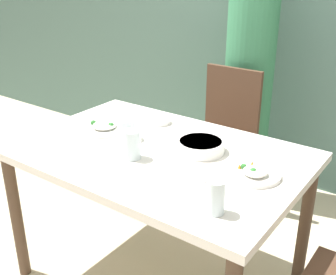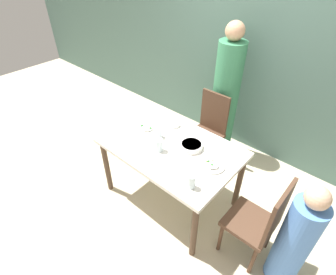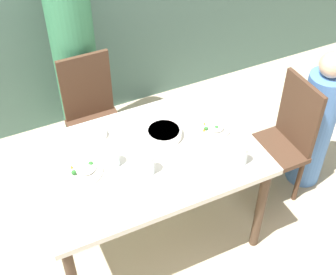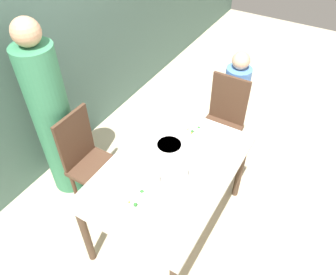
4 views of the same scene
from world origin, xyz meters
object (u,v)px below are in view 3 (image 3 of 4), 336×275
Objects in this scene: bowl_curry at (164,133)px; person_adult at (75,59)px; chair_child_spot at (282,140)px; person_child at (315,126)px; glass_water_tall at (113,158)px; plate_rice_adult at (82,170)px; chair_adult_spot at (94,115)px.

person_adult is at bearing 103.89° from bowl_curry.
person_child is (0.29, 0.00, 0.02)m from chair_child_spot.
person_adult reaches higher than chair_child_spot.
chair_child_spot is 0.29m from person_child.
person_child reaches higher than glass_water_tall.
chair_child_spot is at bearing -46.18° from person_adult.
glass_water_tall is (-1.22, 0.04, 0.31)m from chair_child_spot.
glass_water_tall reaches higher than bowl_curry.
bowl_curry is (0.25, -1.02, -0.02)m from person_adult.
chair_child_spot is 1.44m from plate_rice_adult.
plate_rice_adult is (-0.56, -0.08, -0.01)m from bowl_curry.
chair_child_spot is at bearing -8.75° from bowl_curry.
bowl_curry is 0.38m from glass_water_tall.
person_adult is 7.72× the size of bowl_curry.
plate_rice_adult is at bearing -172.31° from bowl_curry.
glass_water_tall is at bearing -98.60° from chair_adult_spot.
chair_child_spot reaches higher than glass_water_tall.
person_adult reaches higher than person_child.
chair_child_spot is (1.10, -0.83, 0.00)m from chair_adult_spot.
person_adult is 1.53× the size of person_child.
chair_adult_spot is 0.79m from bowl_curry.
person_adult reaches higher than chair_adult_spot.
plate_rice_adult is at bearing -92.28° from chair_child_spot.
person_adult is 1.14m from plate_rice_adult.
person_child is 10.94× the size of glass_water_tall.
bowl_curry is at bearing 13.34° from glass_water_tall.
chair_adult_spot is at bearing -90.00° from person_adult.
person_adult is at bearing -136.18° from chair_child_spot.
glass_water_tall is at bearing 178.36° from person_child.
chair_adult_spot reaches higher than glass_water_tall.
bowl_curry is (-0.85, 0.13, 0.29)m from chair_child_spot.
person_child is at bearing -39.50° from person_adult.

